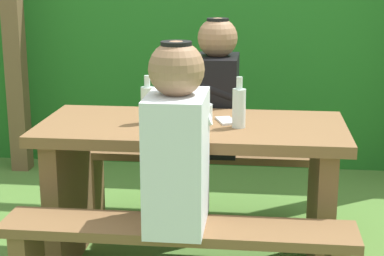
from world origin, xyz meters
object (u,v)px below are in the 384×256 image
bench_far (202,171)px  bottle_left (148,104)px  bench_near (178,253)px  bottle_right (239,107)px  person_black_coat (217,91)px  cell_phone (226,121)px  picnic_table (192,170)px  person_white_shirt (176,143)px  drinking_glass (204,114)px

bench_far → bottle_left: size_ratio=6.33×
bench_near → bench_far: 1.03m
bottle_right → person_black_coat: bearing=104.0°
bottle_right → cell_phone: size_ratio=1.63×
bench_far → person_black_coat: bearing=-2.5°
picnic_table → bench_near: size_ratio=1.00×
person_white_shirt → bottle_left: person_white_shirt is taller
picnic_table → drinking_glass: 0.28m
bench_near → person_black_coat: 1.12m
picnic_table → bottle_left: 0.37m
person_black_coat → person_white_shirt: bearing=-94.4°
bench_near → bottle_right: 0.71m
drinking_glass → bottle_left: 0.26m
picnic_table → drinking_glass: drinking_glass is taller
bench_far → person_black_coat: person_black_coat is taller
bench_near → bench_far: (0.00, 1.03, 0.00)m
bench_near → bottle_left: size_ratio=6.33×
person_black_coat → bottle_left: bearing=-117.9°
person_white_shirt → bottle_left: bearing=112.0°
drinking_glass → bottle_right: (0.16, -0.04, 0.05)m
person_white_shirt → cell_phone: 0.58m
person_black_coat → drinking_glass: 0.52m
bench_near → cell_phone: bearing=74.8°
person_black_coat → bottle_left: 0.60m
picnic_table → person_black_coat: (0.08, 0.51, 0.28)m
person_white_shirt → drinking_glass: person_white_shirt is taller
drinking_glass → bench_near: bearing=-96.2°
person_white_shirt → drinking_glass: size_ratio=7.71×
person_white_shirt → bottle_right: 0.51m
bench_far → bottle_left: bearing=-110.9°
drinking_glass → bottle_right: size_ratio=0.41×
person_white_shirt → cell_phone: (0.15, 0.56, -0.05)m
picnic_table → person_black_coat: person_black_coat is taller
picnic_table → person_white_shirt: 0.58m
bench_far → person_white_shirt: 1.12m
bench_far → drinking_glass: 0.69m
picnic_table → cell_phone: size_ratio=10.00×
bottle_left → cell_phone: bottle_left is taller
bottle_left → cell_phone: bearing=10.6°
person_black_coat → cell_phone: (0.08, -0.46, -0.05)m
bench_near → bottle_left: (-0.20, 0.50, 0.49)m
picnic_table → bench_near: bearing=-90.0°
picnic_table → cell_phone: cell_phone is taller
cell_phone → bench_near: bearing=-124.2°
bench_far → person_black_coat: (0.08, -0.00, 0.45)m
bench_far → cell_phone: bearing=-71.8°
picnic_table → person_black_coat: size_ratio=1.95×
drinking_glass → bottle_right: 0.17m
cell_phone → bottle_right: bearing=-76.3°
person_black_coat → drinking_glass: (-0.02, -0.52, -0.00)m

